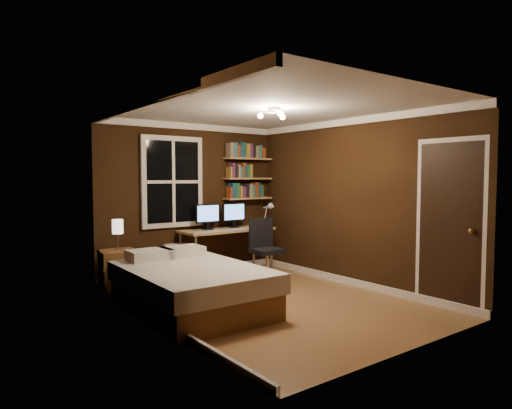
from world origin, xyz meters
TOP-DOWN VIEW (x-y plane):
  - floor at (0.00, 0.00)m, footprint 4.20×4.20m
  - wall_back at (0.00, 2.10)m, footprint 3.20×0.04m
  - wall_left at (-1.60, 0.00)m, footprint 0.04×4.20m
  - wall_right at (1.60, 0.00)m, footprint 0.04×4.20m
  - ceiling at (0.00, 0.00)m, footprint 3.20×4.20m
  - window at (-0.35, 2.06)m, footprint 1.06×0.06m
  - door at (1.59, -1.55)m, footprint 0.03×0.82m
  - door_knob at (1.55, -1.85)m, footprint 0.06×0.06m
  - ceiling_fixture at (0.00, -0.10)m, footprint 0.44×0.44m
  - bookshelf_lower at (1.08, 1.98)m, footprint 0.92×0.22m
  - books_row_lower at (1.08, 1.98)m, footprint 0.66×0.16m
  - bookshelf_middle at (1.08, 1.98)m, footprint 0.92×0.22m
  - books_row_middle at (1.08, 1.98)m, footprint 0.54×0.16m
  - bookshelf_upper at (1.08, 1.98)m, footprint 0.92×0.22m
  - books_row_upper at (1.08, 1.98)m, footprint 0.66×0.16m
  - bed at (-1.00, 0.26)m, footprint 1.46×2.01m
  - nightstand at (-1.41, 1.63)m, footprint 0.54×0.54m
  - bedside_lamp at (-1.41, 1.63)m, footprint 0.15×0.15m
  - radiator at (-0.34, 1.99)m, footprint 0.37×0.13m
  - desk at (0.51, 1.78)m, footprint 1.60×0.60m
  - monitor_left at (0.18, 1.86)m, footprint 0.44×0.12m
  - monitor_right at (0.69, 1.86)m, footprint 0.44×0.12m
  - desk_lamp at (1.23, 1.60)m, footprint 0.14×0.32m
  - office_chair at (0.71, 0.99)m, footprint 0.53×0.53m

SIDE VIEW (x-z plane):
  - floor at x=0.00m, z-range 0.00..0.00m
  - radiator at x=-0.34m, z-range 0.00..0.56m
  - bed at x=-1.00m, z-range -0.05..0.63m
  - nightstand at x=-1.41m, z-range 0.00..0.60m
  - office_chair at x=0.71m, z-range -0.12..0.85m
  - desk at x=0.51m, z-range 0.32..1.08m
  - bedside_lamp at x=-1.41m, z-range 0.60..1.04m
  - monitor_left at x=0.18m, z-range 0.76..1.18m
  - monitor_right at x=0.69m, z-range 0.76..1.18m
  - desk_lamp at x=1.23m, z-range 0.76..1.20m
  - door_knob at x=1.55m, z-range 0.97..1.03m
  - door at x=1.59m, z-range 0.00..2.05m
  - wall_back at x=0.00m, z-range 0.00..2.50m
  - wall_left at x=-1.60m, z-range 0.00..2.50m
  - wall_right at x=1.60m, z-range 0.00..2.50m
  - bookshelf_lower at x=1.08m, z-range 1.24..1.26m
  - books_row_lower at x=1.08m, z-range 1.26..1.49m
  - window at x=-0.35m, z-range 0.82..2.28m
  - bookshelf_middle at x=1.08m, z-range 1.59..1.61m
  - books_row_middle at x=1.08m, z-range 1.61..1.84m
  - bookshelf_upper at x=1.08m, z-range 1.94..1.96m
  - books_row_upper at x=1.08m, z-range 1.96..2.20m
  - ceiling_fixture at x=0.00m, z-range 2.31..2.49m
  - ceiling at x=0.00m, z-range 2.49..2.51m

